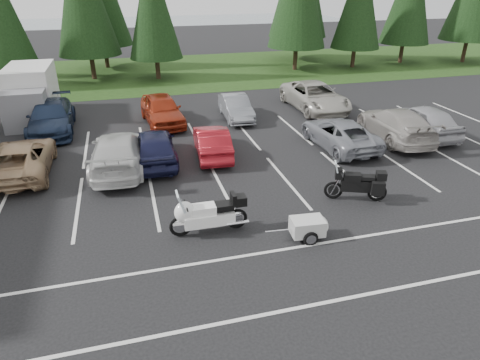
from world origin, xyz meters
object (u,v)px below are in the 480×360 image
at_px(car_far_2, 162,110).
at_px(car_far_4, 315,96).
at_px(car_near_5, 212,142).
at_px(car_far_1, 51,117).
at_px(car_near_3, 118,152).
at_px(car_near_4, 155,146).
at_px(cargo_trailer, 307,228).
at_px(car_near_8, 423,120).
at_px(box_truck, 30,95).
at_px(car_near_7, 395,124).
at_px(car_far_3, 236,107).
at_px(car_near_2, 21,158).
at_px(touring_motorcycle, 209,211).
at_px(car_near_6, 339,133).
at_px(adventure_motorcycle, 356,181).

xyz_separation_m(car_far_2, car_far_4, (9.43, 0.36, -0.00)).
height_order(car_near_5, car_far_1, car_far_1).
height_order(car_near_3, car_near_5, car_near_3).
xyz_separation_m(car_near_4, cargo_trailer, (4.08, -7.47, -0.42)).
relative_size(car_near_8, cargo_trailer, 3.13).
bearing_deg(box_truck, car_far_2, -20.26).
bearing_deg(car_near_3, car_near_7, -174.72).
distance_m(box_truck, car_far_3, 11.72).
bearing_deg(car_near_4, car_far_3, -132.70).
height_order(car_near_2, car_near_5, car_near_2).
height_order(car_far_3, touring_motorcycle, touring_motorcycle).
bearing_deg(car_far_4, car_near_5, -144.93).
xyz_separation_m(car_near_6, car_near_7, (3.25, 0.27, 0.10)).
height_order(box_truck, car_far_4, box_truck).
relative_size(car_near_3, car_near_7, 1.00).
xyz_separation_m(car_near_2, car_near_4, (5.51, -0.21, 0.06)).
height_order(car_near_8, car_far_3, car_near_8).
xyz_separation_m(car_near_4, car_far_1, (-4.93, 5.65, 0.02)).
bearing_deg(adventure_motorcycle, touring_motorcycle, -150.30).
height_order(box_truck, car_near_6, box_truck).
height_order(car_near_5, car_near_6, car_near_6).
bearing_deg(car_near_3, car_far_2, -108.48).
distance_m(car_near_3, car_far_2, 6.28).
distance_m(car_near_7, touring_motorcycle, 12.52).
distance_m(car_near_4, cargo_trailer, 8.52).
bearing_deg(car_near_6, car_near_2, -4.63).
bearing_deg(car_far_4, car_far_2, -179.28).
relative_size(car_near_7, adventure_motorcycle, 2.14).
distance_m(car_near_3, car_far_3, 8.72).
distance_m(car_near_8, touring_motorcycle, 14.13).
height_order(car_far_3, adventure_motorcycle, adventure_motorcycle).
distance_m(car_near_8, cargo_trailer, 12.26).
height_order(car_far_1, car_far_4, car_far_4).
bearing_deg(adventure_motorcycle, car_near_4, 163.03).
relative_size(car_far_4, touring_motorcycle, 2.05).
xyz_separation_m(car_near_6, car_near_8, (4.99, 0.43, 0.12)).
height_order(car_near_8, car_far_2, car_far_2).
xyz_separation_m(car_far_1, car_far_3, (10.04, -0.38, -0.12)).
bearing_deg(car_near_5, car_far_3, -111.16).
xyz_separation_m(car_near_3, car_far_3, (6.70, 5.59, -0.12)).
distance_m(car_near_6, car_far_1, 15.00).
bearing_deg(car_near_4, car_near_8, -178.57).
xyz_separation_m(car_near_2, adventure_motorcycle, (12.34, -5.78, 0.06)).
bearing_deg(car_near_2, car_near_6, 177.00).
bearing_deg(cargo_trailer, touring_motorcycle, 163.36).
bearing_deg(car_near_7, car_near_6, 10.46).
relative_size(car_near_8, car_far_3, 1.16).
height_order(car_far_1, car_far_3, car_far_1).
height_order(car_near_7, adventure_motorcycle, car_near_7).
distance_m(car_near_3, car_near_5, 4.21).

